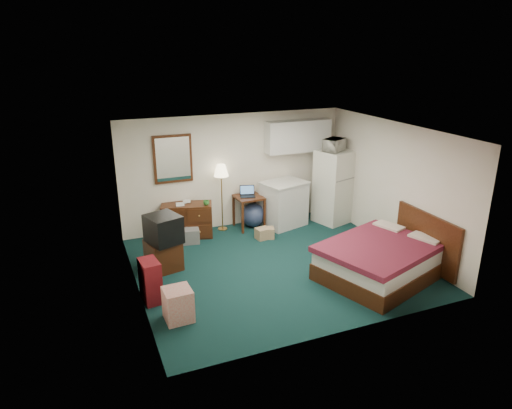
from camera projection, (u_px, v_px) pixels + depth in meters
name	position (u px, v px, depth m)	size (l,w,h in m)	color
floor	(276.00, 265.00, 8.46)	(5.00, 4.50, 0.01)	black
ceiling	(278.00, 131.00, 7.64)	(5.00, 4.50, 0.01)	beige
walls	(277.00, 202.00, 8.05)	(5.01, 4.51, 2.50)	beige
mirror	(173.00, 159.00, 9.38)	(0.80, 0.06, 1.00)	white
upper_cabinets	(298.00, 136.00, 10.15)	(1.50, 0.35, 0.70)	silver
headboard	(426.00, 240.00, 8.20)	(0.06, 1.56, 1.00)	black
dresser	(187.00, 220.00, 9.66)	(1.05, 0.48, 0.72)	black
floor_lamp	(222.00, 198.00, 9.88)	(0.32, 0.32, 1.47)	tan
desk	(249.00, 212.00, 10.11)	(0.58, 0.58, 0.73)	black
exercise_ball	(253.00, 215.00, 10.20)	(0.54, 0.54, 0.54)	navy
kitchen_counter	(284.00, 204.00, 10.21)	(0.90, 0.68, 0.98)	silver
fridge	(333.00, 187.00, 10.32)	(0.69, 0.69, 1.67)	silver
bed	(380.00, 261.00, 7.93)	(1.95, 1.52, 0.62)	#4E141E
tv_stand	(163.00, 255.00, 8.27)	(0.54, 0.59, 0.54)	black
suitcase	(150.00, 281.00, 7.18)	(0.27, 0.43, 0.70)	#670711
retail_box	(178.00, 305.00, 6.72)	(0.40, 0.40, 0.50)	silver
file_bin	(188.00, 236.00, 9.40)	(0.43, 0.32, 0.30)	slate
cardboard_box_a	(263.00, 233.00, 9.59)	(0.28, 0.23, 0.23)	#957F5D
cardboard_box_b	(269.00, 233.00, 9.63)	(0.19, 0.23, 0.23)	#957F5D
laptop	(248.00, 192.00, 9.92)	(0.32, 0.26, 0.22)	black
crt_tv	(163.00, 229.00, 8.07)	(0.54, 0.58, 0.50)	black
microwave	(334.00, 144.00, 9.93)	(0.50, 0.28, 0.34)	silver
book_a	(176.00, 200.00, 9.43)	(0.17, 0.02, 0.24)	#957F5D
book_b	(183.00, 197.00, 9.62)	(0.16, 0.02, 0.22)	#957F5D
mug	(206.00, 202.00, 9.45)	(0.13, 0.10, 0.13)	#347A2E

